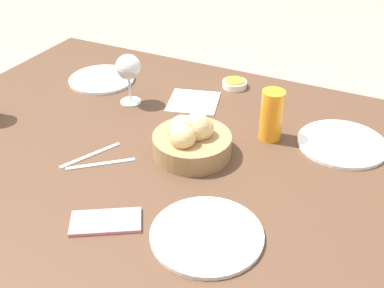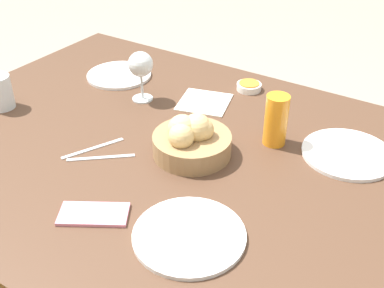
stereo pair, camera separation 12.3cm
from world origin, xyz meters
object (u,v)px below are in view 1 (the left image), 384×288
plate_far_center (207,235)px  cell_phone (106,222)px  juice_glass (272,115)px  napkin (193,102)px  bread_basket (191,139)px  wine_glass (128,69)px  fork_silver (91,155)px  knife_silver (101,164)px  plate_near_right (102,79)px  jam_bowl_honey (235,84)px  plate_near_left (342,143)px

plate_far_center → cell_phone: bearing=15.3°
cell_phone → juice_glass: bearing=-113.2°
napkin → cell_phone: (-0.07, 0.57, 0.00)m
bread_basket → wine_glass: (0.29, -0.17, 0.07)m
fork_silver → knife_silver: 0.05m
cell_phone → knife_silver: bearing=-52.1°
bread_basket → napkin: bread_basket is taller
fork_silver → knife_silver: size_ratio=1.16×
bread_basket → cell_phone: size_ratio=1.21×
plate_near_right → jam_bowl_honey: bearing=-160.1°
bread_basket → juice_glass: size_ratio=1.45×
bread_basket → plate_far_center: size_ratio=0.86×
bread_basket → plate_far_center: bread_basket is taller
plate_far_center → knife_silver: plate_far_center is taller
jam_bowl_honey → napkin: bearing=64.1°
plate_near_right → juice_glass: size_ratio=1.55×
bread_basket → wine_glass: size_ratio=1.30×
plate_near_right → jam_bowl_honey: (-0.42, -0.15, 0.01)m
plate_far_center → knife_silver: (0.35, -0.12, -0.00)m
juice_glass → fork_silver: bearing=36.5°
plate_far_center → wine_glass: size_ratio=1.51×
wine_glass → fork_silver: (-0.06, 0.29, -0.11)m
bread_basket → jam_bowl_honey: bread_basket is taller
plate_near_right → juice_glass: 0.63m
plate_near_right → knife_silver: (-0.28, 0.40, -0.00)m
wine_glass → napkin: wine_glass is taller
bread_basket → jam_bowl_honey: (0.04, -0.41, -0.03)m
bread_basket → plate_far_center: 0.30m
plate_near_left → fork_silver: bearing=30.3°
plate_far_center → wine_glass: (0.45, -0.43, 0.11)m
plate_near_right → plate_far_center: 0.81m
juice_glass → fork_silver: juice_glass is taller
plate_far_center → plate_near_right: bearing=-39.7°
juice_glass → knife_silver: juice_glass is taller
wine_glass → cell_phone: wine_glass is taller
wine_glass → plate_near_right: bearing=-27.5°
plate_near_left → cell_phone: size_ratio=1.41×
bread_basket → plate_near_left: bread_basket is taller
plate_near_left → knife_silver: size_ratio=1.69×
knife_silver → cell_phone: (-0.13, 0.17, 0.00)m
juice_glass → jam_bowl_honey: bearing=-50.6°
plate_near_left → fork_silver: size_ratio=1.46×
fork_silver → knife_silver: same height
napkin → plate_near_right: bearing=-0.5°
knife_silver → napkin: napkin is taller
juice_glass → napkin: (0.27, -0.09, -0.07)m
plate_near_right → knife_silver: plate_near_right is taller
plate_near_left → plate_far_center: same height
plate_far_center → fork_silver: 0.41m
bread_basket → fork_silver: size_ratio=1.25×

